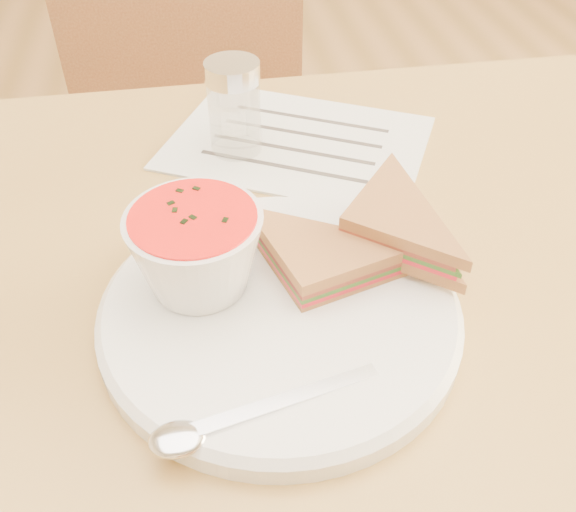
{
  "coord_description": "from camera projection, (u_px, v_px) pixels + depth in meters",
  "views": [
    {
      "loc": [
        -0.03,
        -0.42,
        1.13
      ],
      "look_at": [
        0.03,
        -0.05,
        0.8
      ],
      "focal_mm": 40.0,
      "sensor_mm": 36.0,
      "label": 1
    }
  ],
  "objects": [
    {
      "name": "dining_table",
      "position": [
        259.0,
        480.0,
        0.82
      ],
      "size": [
        1.0,
        0.7,
        0.75
      ],
      "primitive_type": null,
      "color": "brown",
      "rests_on": "floor"
    },
    {
      "name": "chair_far",
      "position": [
        193.0,
        202.0,
        1.1
      ],
      "size": [
        0.44,
        0.44,
        0.93
      ],
      "primitive_type": null,
      "rotation": [
        0.0,
        0.0,
        3.08
      ],
      "color": "brown",
      "rests_on": "floor"
    },
    {
      "name": "plate",
      "position": [
        280.0,
        313.0,
        0.51
      ],
      "size": [
        0.32,
        0.32,
        0.02
      ],
      "primitive_type": null,
      "rotation": [
        0.0,
        0.0,
        -0.11
      ],
      "color": "white",
      "rests_on": "dining_table"
    },
    {
      "name": "soup_bowl",
      "position": [
        197.0,
        254.0,
        0.5
      ],
      "size": [
        0.12,
        0.12,
        0.07
      ],
      "primitive_type": null,
      "rotation": [
        0.0,
        0.0,
        0.18
      ],
      "color": "white",
      "rests_on": "plate"
    },
    {
      "name": "sandwich_half_a",
      "position": [
        302.0,
        303.0,
        0.48
      ],
      "size": [
        0.14,
        0.14,
        0.03
      ],
      "primitive_type": null,
      "rotation": [
        0.0,
        0.0,
        0.28
      ],
      "color": "#A7603B",
      "rests_on": "plate"
    },
    {
      "name": "sandwich_half_b",
      "position": [
        338.0,
        234.0,
        0.53
      ],
      "size": [
        0.15,
        0.15,
        0.03
      ],
      "primitive_type": null,
      "rotation": [
        0.0,
        0.0,
        -0.68
      ],
      "color": "#A7603B",
      "rests_on": "plate"
    },
    {
      "name": "spoon",
      "position": [
        258.0,
        411.0,
        0.43
      ],
      "size": [
        0.19,
        0.08,
        0.01
      ],
      "primitive_type": null,
      "rotation": [
        0.0,
        0.0,
        0.23
      ],
      "color": "silver",
      "rests_on": "plate"
    },
    {
      "name": "paper_menu",
      "position": [
        297.0,
        143.0,
        0.71
      ],
      "size": [
        0.34,
        0.31,
        0.0
      ],
      "primitive_type": null,
      "rotation": [
        0.0,
        0.0,
        -0.49
      ],
      "color": "white",
      "rests_on": "dining_table"
    },
    {
      "name": "condiment_shaker",
      "position": [
        234.0,
        109.0,
        0.67
      ],
      "size": [
        0.07,
        0.07,
        0.1
      ],
      "primitive_type": null,
      "rotation": [
        0.0,
        0.0,
        0.2
      ],
      "color": "silver",
      "rests_on": "dining_table"
    }
  ]
}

